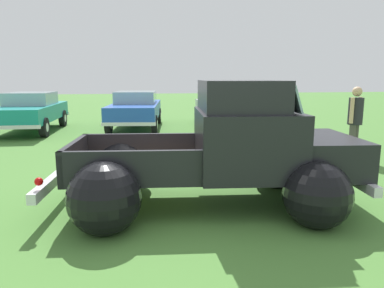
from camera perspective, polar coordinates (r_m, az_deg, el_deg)
ground_plane at (r=5.74m, az=1.71°, el=-9.50°), size 80.00×80.00×0.00m
vintage_pickup_truck at (r=5.58m, az=5.72°, el=-2.04°), size 4.80×3.16×1.96m
show_car_0 at (r=14.47m, az=-24.17°, el=4.89°), size 1.99×4.45×1.43m
show_car_1 at (r=14.28m, az=-8.89°, el=5.63°), size 2.37×4.77×1.43m
show_car_2 at (r=14.85m, az=5.19°, el=5.90°), size 2.15×4.67×1.43m
spectator_0 at (r=11.85m, az=8.39°, el=5.70°), size 0.54×0.38×1.74m
spectator_1 at (r=9.47m, az=24.43°, el=3.75°), size 0.49×0.47×1.75m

